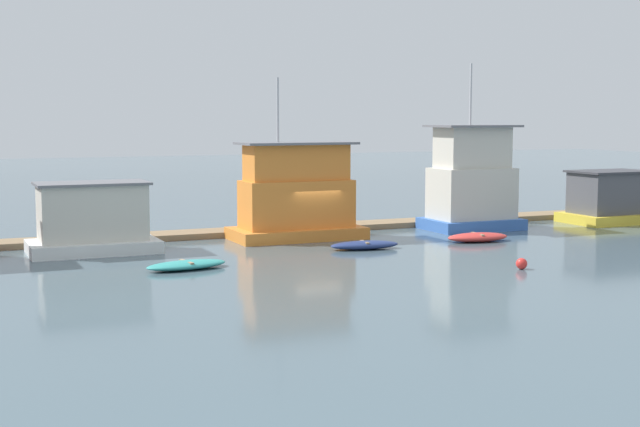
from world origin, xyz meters
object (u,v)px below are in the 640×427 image
Objects in this scene: dinghy_teal at (187,265)px; dinghy_red at (478,237)px; buoy_red at (522,264)px; houseboat_blue at (472,183)px; mooring_post_centre at (516,208)px; houseboat_white at (93,221)px; houseboat_yellow at (610,199)px; houseboat_orange at (297,197)px; dinghy_navy at (365,245)px.

dinghy_red reaches higher than dinghy_teal.
buoy_red is (12.45, -5.49, 0.05)m from dinghy_teal.
dinghy_red is at bearing 68.84° from buoy_red.
houseboat_blue reaches higher than dinghy_teal.
buoy_red reaches higher than dinghy_red.
mooring_post_centre is at bearing 20.09° from dinghy_teal.
houseboat_white is 1.60× the size of dinghy_teal.
buoy_red is at bearing -37.39° from houseboat_white.
houseboat_white is at bearing 179.46° from houseboat_yellow.
houseboat_yellow reaches higher than mooring_post_centre.
houseboat_orange is 2.45× the size of dinghy_red.
mooring_post_centre reaches higher than dinghy_teal.
houseboat_blue reaches higher than buoy_red.
mooring_post_centre reaches higher than dinghy_navy.
mooring_post_centre is (4.10, 1.55, -1.68)m from houseboat_blue.
houseboat_white reaches higher than dinghy_teal.
houseboat_orange is at bearing 108.31° from dinghy_navy.
houseboat_orange reaches higher than houseboat_yellow.
mooring_post_centre is (14.43, 1.37, -1.30)m from houseboat_orange.
dinghy_red is 8.89m from mooring_post_centre.
houseboat_white reaches higher than mooring_post_centre.
houseboat_yellow is (9.12, -0.68, -1.12)m from houseboat_blue.
dinghy_teal is (2.71, -6.09, -1.29)m from houseboat_white.
houseboat_orange reaches higher than houseboat_white.
mooring_post_centre reaches higher than buoy_red.
houseboat_yellow is 12.24m from dinghy_red.
houseboat_blue is 19.60× the size of buoy_red.
houseboat_orange is 10.34m from houseboat_blue.
houseboat_blue is at bearing 26.96° from dinghy_navy.
houseboat_white is at bearing 142.61° from buoy_red.
dinghy_red is (15.39, 2.10, 0.05)m from dinghy_teal.
houseboat_yellow is 1.44× the size of dinghy_teal.
buoy_red is (-5.43, -11.98, -2.30)m from houseboat_blue.
houseboat_blue is 9.21m from houseboat_yellow.
buoy_red is at bearing -23.79° from dinghy_teal.
houseboat_yellow is at bearing 12.16° from dinghy_teal.
houseboat_orange reaches higher than dinghy_red.
mooring_post_centre is at bearing 20.67° from houseboat_blue.
houseboat_white reaches higher than dinghy_navy.
houseboat_orange is at bearing 179.04° from houseboat_blue.
mooring_post_centre is at bearing 42.04° from dinghy_red.
houseboat_white is 0.71× the size of houseboat_orange.
houseboat_white is 1.12× the size of houseboat_yellow.
dinghy_red is 7.18× the size of buoy_red.
dinghy_teal is at bearing -160.04° from houseboat_blue.
houseboat_white is at bearing -175.50° from mooring_post_centre.
houseboat_orange reaches higher than buoy_red.
houseboat_yellow is at bearing -2.50° from houseboat_orange.
houseboat_orange is 5.27m from dinghy_navy.
houseboat_yellow is 1.55× the size of dinghy_red.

